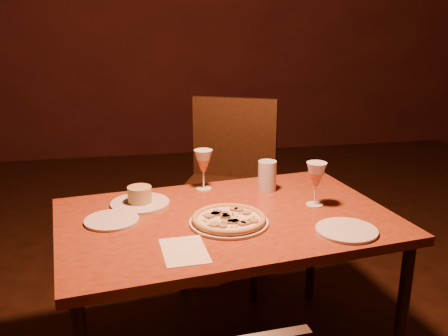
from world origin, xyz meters
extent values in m
cube|color=#3C1613|center=(0.00, 3.50, 1.50)|extent=(6.00, 0.04, 3.00)
cube|color=brown|center=(-0.21, 0.10, 0.66)|extent=(1.37, 0.98, 0.04)
cylinder|color=black|center=(-0.83, 0.37, 0.32)|extent=(0.05, 0.05, 0.64)
cylinder|color=black|center=(0.41, -0.17, 0.32)|extent=(0.05, 0.05, 0.64)
cylinder|color=black|center=(0.32, 0.53, 0.32)|extent=(0.05, 0.05, 0.64)
cube|color=black|center=(-0.07, 0.83, 0.51)|extent=(0.63, 0.63, 0.05)
cube|color=black|center=(0.02, 1.03, 0.76)|extent=(0.45, 0.22, 0.45)
cylinder|color=black|center=(-0.32, 0.73, 0.24)|extent=(0.04, 0.04, 0.49)
cylinder|color=black|center=(-0.17, 1.08, 0.24)|extent=(0.04, 0.04, 0.49)
cylinder|color=black|center=(0.03, 0.57, 0.24)|extent=(0.04, 0.04, 0.49)
cylinder|color=black|center=(0.18, 0.92, 0.24)|extent=(0.04, 0.04, 0.49)
cylinder|color=silver|center=(-0.21, 0.03, 0.68)|extent=(0.29, 0.29, 0.01)
cylinder|color=beige|center=(-0.21, 0.03, 0.70)|extent=(0.27, 0.27, 0.01)
torus|color=tan|center=(-0.21, 0.03, 0.70)|extent=(0.28, 0.28, 0.02)
cylinder|color=silver|center=(-0.53, 0.29, 0.68)|extent=(0.24, 0.24, 0.01)
cylinder|color=tan|center=(-0.53, 0.29, 0.72)|extent=(0.10, 0.10, 0.07)
cylinder|color=#B4BCC5|center=(0.02, 0.36, 0.75)|extent=(0.08, 0.08, 0.13)
cylinder|color=silver|center=(-0.64, 0.13, 0.68)|extent=(0.20, 0.20, 0.01)
cylinder|color=silver|center=(0.19, -0.12, 0.68)|extent=(0.22, 0.22, 0.01)
cube|color=beige|center=(-0.40, -0.16, 0.68)|extent=(0.16, 0.22, 0.00)
camera|label=1|loc=(-0.55, -1.64, 1.43)|focal=40.00mm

